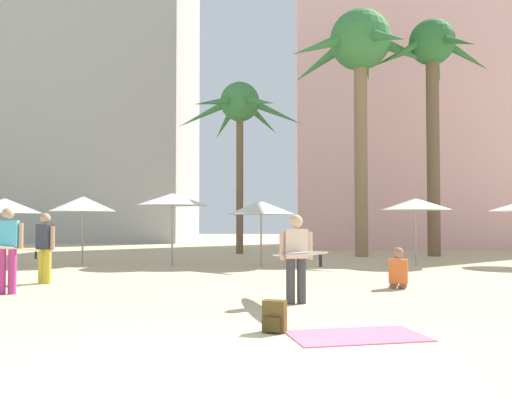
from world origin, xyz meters
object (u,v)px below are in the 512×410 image
at_px(cafe_umbrella_2, 172,199).
at_px(person_near_left, 45,245).
at_px(cafe_umbrella_1, 415,204).
at_px(person_far_left, 296,255).
at_px(person_mid_center, 399,273).
at_px(palm_tree_left, 360,54).
at_px(cafe_umbrella_4, 83,204).
at_px(palm_tree_far_left, 432,68).
at_px(palm_tree_center, 240,111).
at_px(backpack, 274,317).
at_px(beach_towel, 357,336).
at_px(person_mid_left, 11,247).
at_px(cafe_umbrella_5, 5,206).
at_px(cafe_umbrella_0, 261,208).

height_order(cafe_umbrella_2, person_near_left, cafe_umbrella_2).
relative_size(cafe_umbrella_1, person_far_left, 0.80).
distance_m(cafe_umbrella_2, person_far_left, 9.10).
bearing_deg(person_mid_center, palm_tree_left, 10.97).
xyz_separation_m(cafe_umbrella_1, person_mid_center, (-1.77, -6.12, -1.74)).
bearing_deg(cafe_umbrella_1, cafe_umbrella_2, -175.38).
distance_m(cafe_umbrella_4, person_mid_center, 11.18).
height_order(palm_tree_far_left, palm_tree_left, palm_tree_left).
relative_size(palm_tree_center, person_mid_center, 8.57).
height_order(palm_tree_far_left, cafe_umbrella_2, palm_tree_far_left).
bearing_deg(person_near_left, person_mid_center, 111.80).
height_order(cafe_umbrella_2, backpack, cafe_umbrella_2).
distance_m(palm_tree_left, cafe_umbrella_1, 8.13).
height_order(cafe_umbrella_4, person_far_left, cafe_umbrella_4).
xyz_separation_m(cafe_umbrella_4, person_far_left, (7.21, -8.21, -1.19)).
bearing_deg(palm_tree_far_left, cafe_umbrella_1, -110.81).
bearing_deg(beach_towel, palm_tree_center, 100.60).
bearing_deg(palm_tree_left, person_mid_left, -125.35).
relative_size(palm_tree_left, person_near_left, 6.35).
xyz_separation_m(cafe_umbrella_4, cafe_umbrella_5, (-2.62, -0.27, -0.07)).
xyz_separation_m(palm_tree_far_left, cafe_umbrella_4, (-13.19, -5.58, -6.08)).
relative_size(cafe_umbrella_2, person_far_left, 0.81).
bearing_deg(palm_tree_center, cafe_umbrella_5, -136.24).
height_order(palm_tree_far_left, cafe_umbrella_4, palm_tree_far_left).
bearing_deg(cafe_umbrella_4, cafe_umbrella_1, 2.41).
height_order(palm_tree_center, cafe_umbrella_2, palm_tree_center).
height_order(cafe_umbrella_1, cafe_umbrella_2, cafe_umbrella_2).
relative_size(cafe_umbrella_4, backpack, 5.56).
bearing_deg(palm_tree_center, beach_towel, -79.40).
distance_m(palm_tree_left, cafe_umbrella_4, 13.03).
height_order(cafe_umbrella_2, person_mid_left, cafe_umbrella_2).
relative_size(cafe_umbrella_4, person_near_left, 1.40).
height_order(cafe_umbrella_1, beach_towel, cafe_umbrella_1).
relative_size(cafe_umbrella_5, person_mid_center, 2.60).
xyz_separation_m(palm_tree_left, cafe_umbrella_4, (-10.04, -5.07, -6.57)).
bearing_deg(person_mid_left, cafe_umbrella_4, 176.06).
height_order(cafe_umbrella_4, person_mid_left, cafe_umbrella_4).
xyz_separation_m(palm_tree_far_left, person_near_left, (-11.91, -10.95, -7.25)).
bearing_deg(backpack, person_mid_center, 164.99).
relative_size(cafe_umbrella_5, person_mid_left, 0.79).
bearing_deg(person_mid_left, cafe_umbrella_2, 150.82).
distance_m(palm_tree_far_left, beach_towel, 18.94).
xyz_separation_m(palm_tree_left, person_far_left, (-2.83, -13.28, -7.77)).
height_order(palm_tree_left, beach_towel, palm_tree_left).
xyz_separation_m(cafe_umbrella_0, person_mid_center, (3.37, -5.41, -1.61)).
relative_size(cafe_umbrella_0, beach_towel, 1.33).
distance_m(backpack, person_near_left, 7.67).
bearing_deg(cafe_umbrella_2, palm_tree_far_left, 29.80).
relative_size(palm_tree_center, cafe_umbrella_5, 3.29).
height_order(palm_tree_far_left, beach_towel, palm_tree_far_left).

